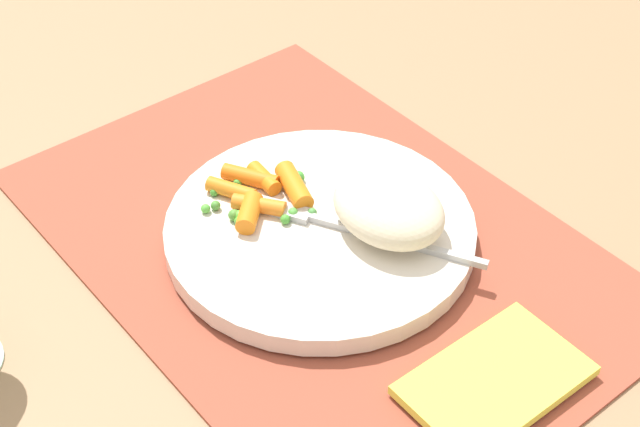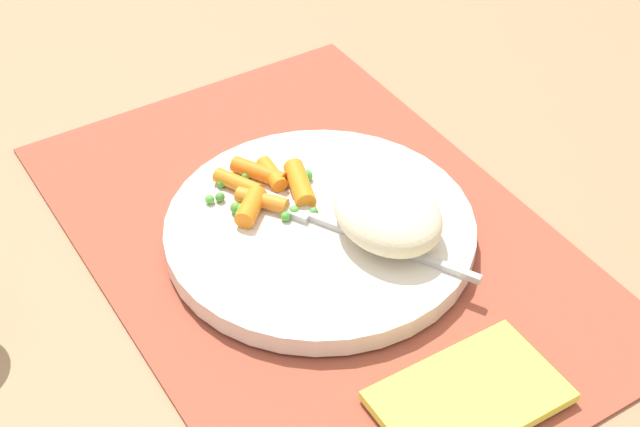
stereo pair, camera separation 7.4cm
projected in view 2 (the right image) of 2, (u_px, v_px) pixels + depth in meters
The scene contains 8 objects.
ground_plane at pixel (320, 244), 0.81m from camera, with size 2.40×2.40×0.00m, color #997551.
placemat at pixel (320, 241), 0.80m from camera, with size 0.52×0.35×0.01m, color #9E4733.
plate at pixel (320, 231), 0.80m from camera, with size 0.26×0.26×0.02m, color silver.
rice_mound at pixel (387, 213), 0.77m from camera, with size 0.10×0.08×0.04m, color beige.
carrot_portion at pixel (267, 187), 0.81m from camera, with size 0.09×0.08×0.02m.
pea_scatter at pixel (265, 196), 0.81m from camera, with size 0.08×0.09×0.01m.
fork at pixel (345, 229), 0.78m from camera, with size 0.18×0.10×0.01m.
napkin at pixel (474, 394), 0.68m from camera, with size 0.08×0.13×0.01m, color #EAE54C.
Camera 2 is at (-0.50, 0.31, 0.55)m, focal length 54.10 mm.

